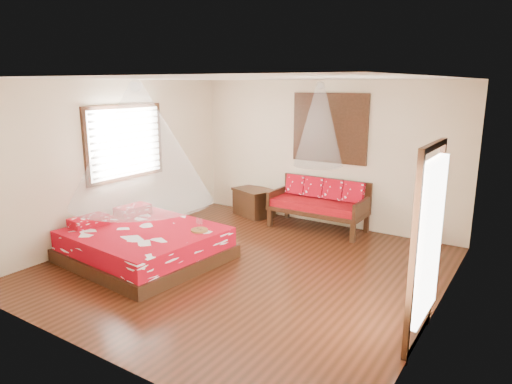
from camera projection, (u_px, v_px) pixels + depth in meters
The scene contains 10 objects.
room at pixel (244, 177), 6.64m from camera, with size 5.54×5.54×2.84m.
bed at pixel (144, 244), 7.23m from camera, with size 2.41×2.22×0.65m.
daybed at pixel (320, 202), 8.72m from camera, with size 1.83×0.81×0.95m.
storage_chest at pixel (254, 202), 9.66m from camera, with size 0.98×0.84×0.57m.
shutter_panel at pixel (330, 128), 8.67m from camera, with size 1.52×0.06×1.32m.
window_left at pixel (126, 143), 8.17m from camera, with size 0.10×1.74×1.34m.
glazed_door at pixel (424, 246), 4.79m from camera, with size 0.08×1.02×2.16m.
wine_tray at pixel (199, 228), 7.06m from camera, with size 0.27×0.27×0.21m.
mosquito_net_main at pixel (139, 144), 6.85m from camera, with size 2.17×2.17×1.80m, color white.
mosquito_net_daybed at pixel (319, 125), 8.27m from camera, with size 0.91×0.91×1.50m, color white.
Camera 1 is at (3.70, -5.36, 2.74)m, focal length 32.00 mm.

